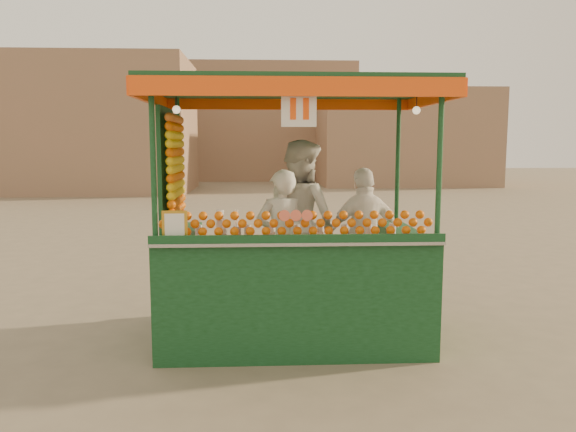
{
  "coord_description": "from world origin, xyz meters",
  "views": [
    {
      "loc": [
        -0.78,
        -6.3,
        2.14
      ],
      "look_at": [
        -0.48,
        -0.26,
        1.37
      ],
      "focal_mm": 34.72,
      "sensor_mm": 36.0,
      "label": 1
    }
  ],
  "objects_px": {
    "juice_cart": "(287,259)",
    "vendor_left": "(282,239)",
    "vendor_middle": "(301,222)",
    "vendor_right": "(364,235)"
  },
  "relations": [
    {
      "from": "juice_cart",
      "to": "vendor_middle",
      "type": "relative_size",
      "value": 1.64
    },
    {
      "from": "vendor_left",
      "to": "vendor_right",
      "type": "bearing_deg",
      "value": 179.09
    },
    {
      "from": "vendor_left",
      "to": "vendor_middle",
      "type": "height_order",
      "value": "vendor_middle"
    },
    {
      "from": "juice_cart",
      "to": "vendor_right",
      "type": "bearing_deg",
      "value": 21.46
    },
    {
      "from": "vendor_left",
      "to": "vendor_right",
      "type": "height_order",
      "value": "vendor_right"
    },
    {
      "from": "vendor_left",
      "to": "juice_cart",
      "type": "bearing_deg",
      "value": 93.5
    },
    {
      "from": "juice_cart",
      "to": "vendor_left",
      "type": "relative_size",
      "value": 1.98
    },
    {
      "from": "vendor_middle",
      "to": "vendor_left",
      "type": "bearing_deg",
      "value": 101.51
    },
    {
      "from": "juice_cart",
      "to": "vendor_left",
      "type": "bearing_deg",
      "value": 105.73
    },
    {
      "from": "juice_cart",
      "to": "vendor_middle",
      "type": "xyz_separation_m",
      "value": [
        0.19,
        0.43,
        0.35
      ]
    }
  ]
}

